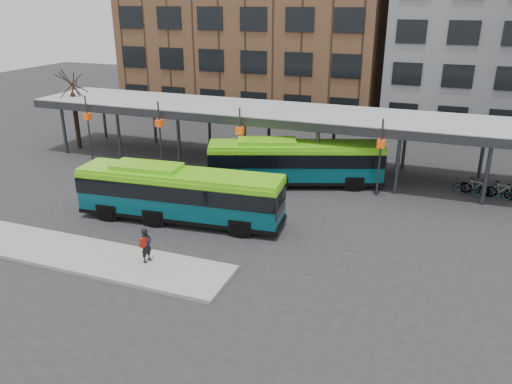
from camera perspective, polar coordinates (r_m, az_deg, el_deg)
name	(u,v)px	position (r m, az deg, el deg)	size (l,w,h in m)	color
ground	(222,249)	(24.28, -3.87, -6.51)	(120.00, 120.00, 0.00)	#28282B
boarding_island	(88,256)	(24.68, -18.65, -6.96)	(14.00, 3.00, 0.18)	gray
canopy	(297,115)	(34.44, 4.75, 8.76)	(40.00, 6.53, 4.80)	#999B9E
tree	(76,118)	(42.45, -19.87, 7.91)	(1.64, 1.64, 5.60)	black
building_brick	(258,2)	(54.93, 0.22, 20.89)	(26.00, 14.00, 22.00)	brown
bus_front	(179,193)	(26.93, -8.78, -0.13)	(11.26, 3.31, 3.06)	#074751
bus_rear	(295,161)	(32.01, 4.44, 3.50)	(11.15, 5.97, 3.04)	#074751
pedestrian	(146,245)	(22.93, -12.45, -5.93)	(0.49, 0.67, 1.63)	black
bike_rack	(495,190)	(33.53, 25.62, 0.25)	(4.99, 1.48, 1.06)	slate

